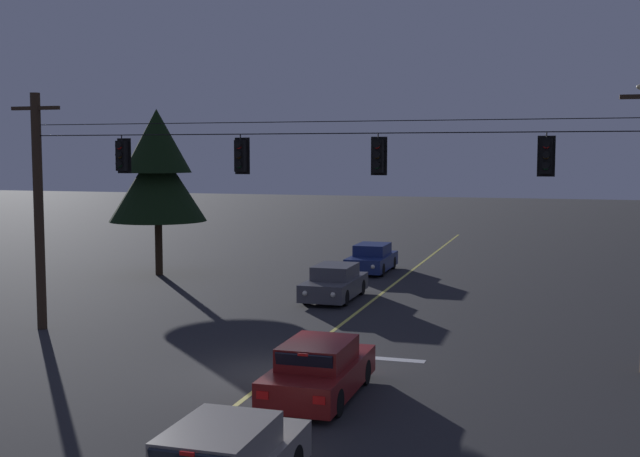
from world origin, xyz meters
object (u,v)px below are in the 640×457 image
object	(u,v)px
traffic_light_leftmost	(122,156)
traffic_light_centre	(378,156)
tree_verge_near	(157,171)
traffic_light_left_inner	(240,156)
car_waiting_near_lane	(319,371)
car_oncoming_lead	(334,283)
traffic_light_right_inner	(546,156)
car_oncoming_trailing	(372,259)

from	to	relation	value
traffic_light_leftmost	traffic_light_centre	world-z (taller)	same
tree_verge_near	traffic_light_left_inner	bearing A→B (deg)	-52.44
car_waiting_near_lane	traffic_light_centre	bearing A→B (deg)	85.28
traffic_light_centre	tree_verge_near	size ratio (longest dim) A/B	0.15
car_oncoming_lead	car_waiting_near_lane	bearing A→B (deg)	-75.85
traffic_light_right_inner	tree_verge_near	bearing A→B (deg)	146.52
car_waiting_near_lane	traffic_light_right_inner	bearing A→B (deg)	42.29
traffic_light_leftmost	tree_verge_near	size ratio (longest dim) A/B	0.15
traffic_light_left_inner	car_oncoming_trailing	world-z (taller)	traffic_light_left_inner
traffic_light_centre	tree_verge_near	distance (m)	18.18
traffic_light_leftmost	car_waiting_near_lane	bearing A→B (deg)	-30.04
traffic_light_right_inner	car_waiting_near_lane	xyz separation A→B (m)	(-5.07, -4.61, -5.17)
traffic_light_right_inner	traffic_light_centre	bearing A→B (deg)	180.00
traffic_light_leftmost	traffic_light_left_inner	bearing A→B (deg)	0.00
traffic_light_leftmost	car_oncoming_lead	distance (m)	10.83
traffic_light_leftmost	traffic_light_left_inner	distance (m)	4.08
traffic_light_centre	traffic_light_left_inner	bearing A→B (deg)	180.00
traffic_light_right_inner	traffic_light_left_inner	bearing A→B (deg)	180.00
traffic_light_leftmost	tree_verge_near	xyz separation A→B (m)	(-5.21, 12.08, -0.75)
traffic_light_right_inner	car_waiting_near_lane	bearing A→B (deg)	-137.71
tree_verge_near	car_oncoming_lead	bearing A→B (deg)	-21.03
car_waiting_near_lane	car_oncoming_lead	distance (m)	13.27
car_waiting_near_lane	car_oncoming_lead	bearing A→B (deg)	104.15
traffic_light_centre	traffic_light_right_inner	bearing A→B (deg)	0.00
car_oncoming_lead	car_oncoming_trailing	size ratio (longest dim) A/B	1.00
car_oncoming_lead	traffic_light_centre	bearing A→B (deg)	-66.29
traffic_light_centre	traffic_light_right_inner	xyz separation A→B (m)	(4.69, 0.00, 0.00)
traffic_light_leftmost	car_waiting_near_lane	distance (m)	10.57
traffic_light_left_inner	traffic_light_centre	world-z (taller)	same
car_waiting_near_lane	car_oncoming_lead	size ratio (longest dim) A/B	0.98
traffic_light_right_inner	tree_verge_near	distance (m)	21.91
car_waiting_near_lane	car_oncoming_trailing	world-z (taller)	same
traffic_light_leftmost	car_oncoming_lead	size ratio (longest dim) A/B	0.28
traffic_light_leftmost	car_oncoming_trailing	size ratio (longest dim) A/B	0.28
traffic_light_left_inner	traffic_light_right_inner	world-z (taller)	same
traffic_light_leftmost	traffic_light_left_inner	world-z (taller)	same
traffic_light_leftmost	car_waiting_near_lane	world-z (taller)	traffic_light_leftmost
car_oncoming_trailing	traffic_light_leftmost	bearing A→B (deg)	-105.52
car_waiting_near_lane	car_oncoming_trailing	xyz separation A→B (m)	(-3.51, 20.70, -0.00)
traffic_light_left_inner	traffic_light_centre	distance (m)	4.28
traffic_light_left_inner	traffic_light_right_inner	distance (m)	8.97
traffic_light_left_inner	tree_verge_near	bearing A→B (deg)	127.56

